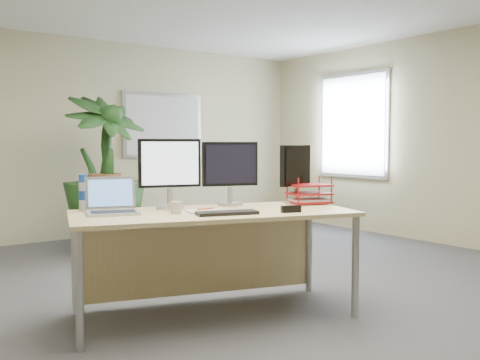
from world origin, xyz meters
TOP-DOWN VIEW (x-y plane):
  - floor at (0.00, 0.00)m, footprint 8.00×8.00m
  - back_wall at (0.00, 4.00)m, footprint 7.00×0.04m
  - whiteboard at (1.20, 3.97)m, footprint 1.30×0.04m
  - window at (3.47, 2.30)m, footprint 0.04×1.30m
  - desk at (-0.40, 0.28)m, footprint 2.22×1.44m
  - floor_plant at (-0.20, 2.82)m, footprint 1.04×1.04m
  - monitor_left at (-0.61, 0.52)m, footprint 0.47×0.22m
  - monitor_right at (-0.11, 0.41)m, footprint 0.45×0.21m
  - monitor_dark at (0.42, 0.22)m, footprint 0.43×0.20m
  - laptop at (-1.08, 0.52)m, footprint 0.44×0.41m
  - keyboard at (-0.46, -0.04)m, footprint 0.46×0.27m
  - coffee_mug at (-0.73, 0.21)m, footprint 0.11×0.08m
  - spiral_notebook at (-0.50, 0.19)m, footprint 0.31×0.27m
  - orange_pen at (-0.48, 0.21)m, footprint 0.15×0.02m
  - yellow_highlighter at (-0.24, 0.04)m, footprint 0.11×0.05m
  - water_bottle at (-1.20, 0.77)m, footprint 0.07×0.07m
  - letter_tray at (0.48, 0.11)m, footprint 0.39×0.34m
  - stapler at (-0.02, -0.22)m, footprint 0.15×0.08m

SIDE VIEW (x-z plane):
  - floor at x=0.00m, z-range 0.00..0.00m
  - desk at x=-0.40m, z-range 0.23..1.02m
  - floor_plant at x=-0.20m, z-range 0.00..1.50m
  - spiral_notebook at x=-0.50m, z-range 0.79..0.80m
  - yellow_highlighter at x=-0.24m, z-range 0.79..0.80m
  - keyboard at x=-0.46m, z-range 0.79..0.81m
  - orange_pen at x=-0.48m, z-range 0.80..0.81m
  - stapler at x=-0.02m, z-range 0.79..0.84m
  - coffee_mug at x=-0.73m, z-range 0.79..0.88m
  - laptop at x=-1.08m, z-range 0.72..0.98m
  - letter_tray at x=0.48m, z-range 0.78..0.94m
  - water_bottle at x=-1.20m, z-range 0.78..1.05m
  - monitor_dark at x=0.42m, z-range 0.82..1.31m
  - monitor_right at x=-0.11m, z-range 0.83..1.34m
  - monitor_left at x=-0.61m, z-range 0.83..1.36m
  - back_wall at x=0.00m, z-range 0.00..2.70m
  - whiteboard at x=1.20m, z-range 1.07..2.02m
  - window at x=3.47m, z-range 0.77..2.33m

